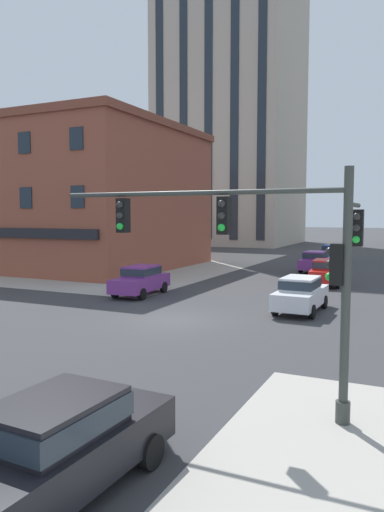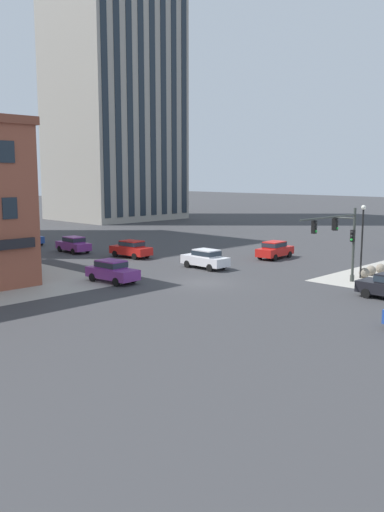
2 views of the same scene
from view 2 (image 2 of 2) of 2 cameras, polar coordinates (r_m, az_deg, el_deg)
name	(u,v)px [view 2 (image 2 of 2)]	position (r m, az deg, el deg)	size (l,w,h in m)	color
ground_plane	(204,283)	(40.91, 1.28, -2.84)	(320.00, 320.00, 0.00)	#38383A
traffic_signal_main	(341,235)	(41.41, 15.48, 2.15)	(7.55, 2.09, 5.63)	#383D38
bollard_sphere_curb_a	(364,273)	(44.91, 17.72, -1.70)	(0.81, 0.81, 0.81)	gray
bollard_sphere_curb_b	(371,270)	(46.16, 18.35, -1.46)	(0.81, 0.81, 0.81)	gray
bollard_sphere_curb_c	(381,269)	(47.32, 19.29, -1.26)	(0.81, 0.81, 0.81)	gray
street_lamp_corner_near	(362,233)	(44.25, 17.53, 2.33)	(0.36, 0.36, 5.77)	black
car_main_northbound_near	(275,249)	(53.12, 8.72, 0.72)	(4.53, 2.15, 1.68)	red
car_main_northbound_far	(131,248)	(53.51, -6.44, 0.82)	(2.18, 4.54, 1.68)	red
car_main_southbound_near	(112,270)	(41.42, -8.44, -1.50)	(2.08, 4.49, 1.68)	#7A3389
car_cross_westbound	(74,244)	(57.93, -12.39, 1.26)	(2.06, 4.48, 1.68)	#7A3389
car_parked_curb	(29,237)	(65.49, -16.82, 1.92)	(2.10, 4.50, 1.68)	#23479E
car_main_mid	(206,258)	(46.93, 1.44, -0.22)	(1.95, 4.43, 1.68)	silver
residential_tower_skyline_right	(113,61)	(102.94, -8.33, 19.70)	(20.37, 18.52, 56.12)	#9E998E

